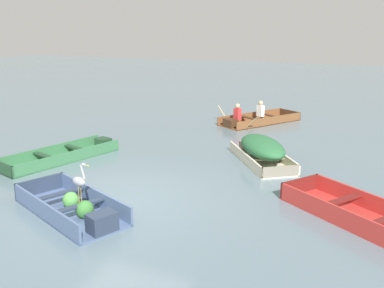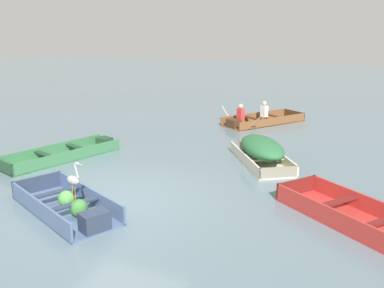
{
  "view_description": "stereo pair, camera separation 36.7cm",
  "coord_description": "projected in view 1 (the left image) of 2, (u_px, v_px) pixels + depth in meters",
  "views": [
    {
      "loc": [
        4.92,
        -7.45,
        3.71
      ],
      "look_at": [
        0.06,
        3.84,
        0.35
      ],
      "focal_mm": 40.0,
      "sensor_mm": 36.0,
      "label": 1
    },
    {
      "loc": [
        5.25,
        -7.3,
        3.71
      ],
      "look_at": [
        0.06,
        3.84,
        0.35
      ],
      "focal_mm": 40.0,
      "sensor_mm": 36.0,
      "label": 2
    }
  ],
  "objects": [
    {
      "name": "skiff_cream_far_moored",
      "position": [
        262.0,
        149.0,
        12.05
      ],
      "size": [
        2.42,
        2.81,
        0.73
      ],
      "color": "beige",
      "rests_on": "ground"
    },
    {
      "name": "dinghy_slate_blue_foreground",
      "position": [
        74.0,
        208.0,
        8.71
      ],
      "size": [
        3.06,
        2.18,
        0.4
      ],
      "color": "#475B7F",
      "rests_on": "ground"
    },
    {
      "name": "skiff_red_mid_moored",
      "position": [
        371.0,
        219.0,
        8.25
      ],
      "size": [
        3.51,
        2.93,
        0.39
      ],
      "color": "#AD2D28",
      "rests_on": "ground"
    },
    {
      "name": "heron_on_dinghy",
      "position": [
        79.0,
        180.0,
        8.22
      ],
      "size": [
        0.46,
        0.19,
        0.84
      ],
      "color": "olive",
      "rests_on": "dinghy_slate_blue_foreground"
    },
    {
      "name": "skiff_green_near_moored",
      "position": [
        65.0,
        155.0,
        12.47
      ],
      "size": [
        1.95,
        3.64,
        0.34
      ],
      "color": "#387047",
      "rests_on": "ground"
    },
    {
      "name": "ground_plane",
      "position": [
        121.0,
        201.0,
        9.46
      ],
      "size": [
        80.0,
        80.0,
        0.0
      ],
      "primitive_type": "plane",
      "color": "slate"
    },
    {
      "name": "rowboat_wooden_brown_with_crew",
      "position": [
        256.0,
        119.0,
        17.04
      ],
      "size": [
        3.1,
        3.53,
        0.9
      ],
      "color": "brown",
      "rests_on": "ground"
    }
  ]
}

